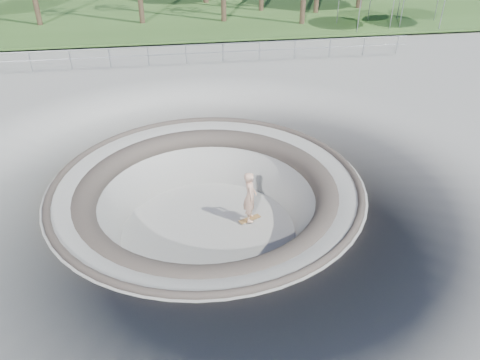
{
  "coord_description": "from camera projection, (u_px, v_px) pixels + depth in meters",
  "views": [
    {
      "loc": [
        -0.87,
        -13.0,
        8.25
      ],
      "look_at": [
        1.14,
        0.2,
        -0.1
      ],
      "focal_mm": 35.0,
      "sensor_mm": 36.0,
      "label": 1
    }
  ],
  "objects": [
    {
      "name": "skate_bowl",
      "position": [
        209.0,
        227.0,
        16.35
      ],
      "size": [
        14.0,
        14.0,
        4.1
      ],
      "color": "#989893",
      "rests_on": "ground"
    },
    {
      "name": "ground",
      "position": [
        207.0,
        183.0,
        15.38
      ],
      "size": [
        180.0,
        180.0,
        0.0
      ],
      "primitive_type": "plane",
      "color": "#989893",
      "rests_on": "ground"
    },
    {
      "name": "skater",
      "position": [
        250.0,
        197.0,
        16.25
      ],
      "size": [
        0.52,
        0.74,
        1.92
      ],
      "primitive_type": "imported",
      "rotation": [
        0.0,
        0.0,
        1.48
      ],
      "color": "#E3B093",
      "rests_on": "skateboard"
    },
    {
      "name": "distant_hills",
      "position": [
        199.0,
        13.0,
        67.52
      ],
      "size": [
        103.2,
        45.0,
        28.6
      ],
      "color": "brown",
      "rests_on": "ground"
    },
    {
      "name": "skateboard",
      "position": [
        250.0,
        219.0,
        16.77
      ],
      "size": [
        0.86,
        0.55,
        0.09
      ],
      "color": "olive",
      "rests_on": "ground"
    },
    {
      "name": "safety_railing",
      "position": [
        186.0,
        54.0,
        25.08
      ],
      "size": [
        25.0,
        0.06,
        1.03
      ],
      "color": "#92959A",
      "rests_on": "ground"
    }
  ]
}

